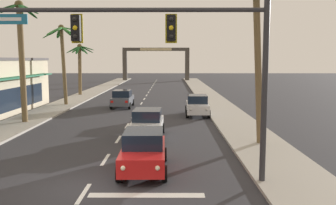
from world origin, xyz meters
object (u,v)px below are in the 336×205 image
Objects in this scene: sedan_third_in_queue at (147,123)px; palm_right_second at (257,14)px; palm_left_third at (63,47)px; sedan_oncoming_far at (122,99)px; palm_left_second at (21,45)px; sedan_parked_nearest_kerb at (197,105)px; palm_left_farthest at (80,60)px; sedan_lead_at_stop_bar at (144,150)px; town_gateway_arch at (156,60)px; traffic_signal_mast at (176,47)px.

sedan_third_in_queue is 0.47× the size of palm_right_second.
palm_left_third is 0.84× the size of palm_right_second.
sedan_oncoming_far is 0.51× the size of palm_left_second.
palm_left_farthest is (-13.71, 16.65, 3.69)m from sedan_parked_nearest_kerb.
palm_left_third is (-9.51, 21.71, 5.01)m from sedan_lead_at_stop_bar.
sedan_oncoming_far is at bearing -92.04° from town_gateway_arch.
sedan_parked_nearest_kerb is (3.62, 8.82, 0.00)m from sedan_third_in_queue.
sedan_oncoming_far is at bearing 119.95° from palm_right_second.
sedan_lead_at_stop_bar is 0.31× the size of town_gateway_arch.
palm_right_second is at bearing 55.49° from traffic_signal_mast.
palm_left_third is at bearing -85.37° from palm_left_farthest.
sedan_lead_at_stop_bar is 1.00× the size of sedan_oncoming_far.
sedan_lead_at_stop_bar is at bearing -87.82° from sedan_third_in_queue.
sedan_oncoming_far is 0.31× the size of town_gateway_arch.
sedan_parked_nearest_kerb is (2.05, 17.07, -4.24)m from traffic_signal_mast.
palm_left_farthest is (-10.34, 32.03, 3.69)m from sedan_lead_at_stop_bar.
sedan_third_in_queue is 0.56× the size of palm_left_third.
traffic_signal_mast is 35.68m from palm_left_farthest.
palm_left_third is 0.56× the size of town_gateway_arch.
palm_left_second is at bearing -97.99° from town_gateway_arch.
palm_right_second is (4.33, 6.30, 1.90)m from traffic_signal_mast.
sedan_oncoming_far is 0.56× the size of palm_left_third.
sedan_lead_at_stop_bar is at bearing 128.04° from traffic_signal_mast.
sedan_third_in_queue is 0.68× the size of palm_left_farthest.
sedan_oncoming_far and sedan_parked_nearest_kerb have the same top height.
palm_left_farthest is (-0.84, 10.32, -1.32)m from palm_left_third.
palm_left_second reaches higher than palm_left_third.
sedan_parked_nearest_kerb is 50.14m from town_gateway_arch.
palm_right_second is at bearing -48.45° from palm_left_third.
palm_left_third is at bearing 121.43° from sedan_third_in_queue.
palm_left_farthest is at bearing 92.46° from palm_left_second.
palm_left_second reaches higher than sedan_lead_at_stop_bar.
palm_right_second is (9.15, -15.87, 6.14)m from sedan_oncoming_far.
sedan_third_in_queue is 8.73m from palm_right_second.
palm_left_second is at bearing -123.08° from sedan_oncoming_far.
sedan_parked_nearest_kerb is 0.68× the size of palm_left_farthest.
traffic_signal_mast is 17.71m from sedan_parked_nearest_kerb.
palm_left_second is 10.37m from palm_left_third.
palm_right_second is at bearing -78.05° from sedan_parked_nearest_kerb.
sedan_parked_nearest_kerb is at bearing 83.16° from traffic_signal_mast.
town_gateway_arch is (-1.91, 65.11, 3.69)m from sedan_lead_at_stop_bar.
traffic_signal_mast reaches higher than town_gateway_arch.
sedan_third_in_queue is (-0.25, 6.57, 0.00)m from sedan_lead_at_stop_bar.
palm_right_second is (15.99, -27.42, 2.45)m from palm_left_farthest.
sedan_oncoming_far is 19.32m from palm_right_second.
palm_left_third reaches higher than palm_left_farthest.
town_gateway_arch is at bearing 91.62° from sedan_third_in_queue.
sedan_third_in_queue is 0.31× the size of town_gateway_arch.
sedan_lead_at_stop_bar and sedan_oncoming_far have the same top height.
sedan_parked_nearest_kerb is at bearing -36.58° from sedan_oncoming_far.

